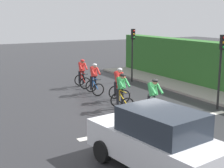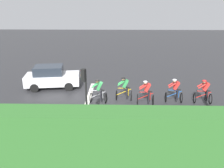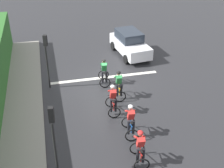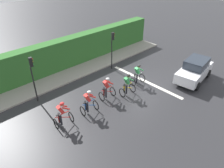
% 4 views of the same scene
% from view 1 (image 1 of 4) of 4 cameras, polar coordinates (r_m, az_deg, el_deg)
% --- Properties ---
extents(ground_plane, '(80.00, 80.00, 0.00)m').
position_cam_1_polar(ground_plane, '(13.68, 6.56, -6.03)').
color(ground_plane, '#28282B').
extents(sidewalk_kerb, '(2.80, 19.58, 0.12)m').
position_cam_1_polar(sidewalk_kerb, '(18.58, 16.60, -1.51)').
color(sidewalk_kerb, gray).
rests_on(sidewalk_kerb, ground).
extents(stone_wall_low, '(0.44, 19.58, 0.41)m').
position_cam_1_polar(stone_wall_low, '(19.19, 18.51, -0.78)').
color(stone_wall_low, gray).
rests_on(stone_wall_low, ground).
extents(road_marking_stop_line, '(7.00, 0.30, 0.01)m').
position_cam_1_polar(road_marking_stop_line, '(13.14, 8.38, -6.81)').
color(road_marking_stop_line, silver).
rests_on(road_marking_stop_line, ground).
extents(cyclist_lead, '(0.79, 1.15, 1.66)m').
position_cam_1_polar(cyclist_lead, '(19.51, -5.16, 1.76)').
color(cyclist_lead, black).
rests_on(cyclist_lead, ground).
extents(cyclist_second, '(0.78, 1.14, 1.66)m').
position_cam_1_polar(cyclist_second, '(17.77, -3.07, 0.82)').
color(cyclist_second, black).
rests_on(cyclist_second, ground).
extents(cyclist_mid, '(0.76, 1.13, 1.66)m').
position_cam_1_polar(cyclist_mid, '(16.27, 1.19, -0.19)').
color(cyclist_mid, black).
rests_on(cyclist_mid, ground).
extents(cyclist_fourth, '(0.77, 1.13, 1.66)m').
position_cam_1_polar(cyclist_fourth, '(14.76, 1.68, -1.43)').
color(cyclist_fourth, black).
rests_on(cyclist_fourth, ground).
extents(cyclist_trailing, '(0.80, 1.15, 1.66)m').
position_cam_1_polar(cyclist_trailing, '(13.63, 7.13, -2.62)').
color(cyclist_trailing, black).
rests_on(cyclist_trailing, ground).
extents(car_white, '(2.29, 4.29, 1.76)m').
position_cam_1_polar(car_white, '(9.07, 7.63, -9.58)').
color(car_white, silver).
rests_on(car_white, ground).
extents(traffic_light_near_crossing, '(0.26, 0.30, 3.34)m').
position_cam_1_polar(traffic_light_near_crossing, '(15.25, 18.25, 3.86)').
color(traffic_light_near_crossing, black).
rests_on(traffic_light_near_crossing, ground).
extents(traffic_light_far_junction, '(0.23, 0.31, 3.34)m').
position_cam_1_polar(traffic_light_far_junction, '(20.84, 3.57, 6.38)').
color(traffic_light_far_junction, black).
rests_on(traffic_light_far_junction, ground).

